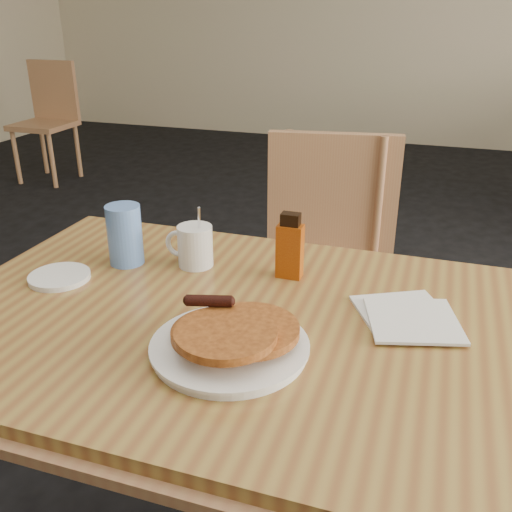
# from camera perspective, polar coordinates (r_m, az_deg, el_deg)

# --- Properties ---
(main_table) EXTENTS (1.25, 0.85, 0.75)m
(main_table) POSITION_cam_1_polar(r_m,az_deg,el_deg) (1.14, -1.75, -7.84)
(main_table) COLOR olive
(main_table) RESTS_ON floor
(chair_main_far) EXTENTS (0.49, 0.49, 0.94)m
(chair_main_far) POSITION_cam_1_polar(r_m,az_deg,el_deg) (1.86, 6.76, 0.06)
(chair_main_far) COLOR #9E714A
(chair_main_far) RESTS_ON floor
(chair_wall_extra) EXTENTS (0.41, 0.41, 0.91)m
(chair_wall_extra) POSITION_cam_1_polar(r_m,az_deg,el_deg) (4.91, -20.01, 13.55)
(chair_wall_extra) COLOR #9E714A
(chair_wall_extra) RESTS_ON floor
(pancake_plate) EXTENTS (0.28, 0.28, 0.08)m
(pancake_plate) POSITION_cam_1_polar(r_m,az_deg,el_deg) (1.00, -2.58, -8.41)
(pancake_plate) COLOR white
(pancake_plate) RESTS_ON main_table
(coffee_mug) EXTENTS (0.12, 0.08, 0.15)m
(coffee_mug) POSITION_cam_1_polar(r_m,az_deg,el_deg) (1.32, -6.21, 1.09)
(coffee_mug) COLOR white
(coffee_mug) RESTS_ON main_table
(syrup_bottle) EXTENTS (0.06, 0.04, 0.15)m
(syrup_bottle) POSITION_cam_1_polar(r_m,az_deg,el_deg) (1.25, 3.41, 0.82)
(syrup_bottle) COLOR maroon
(syrup_bottle) RESTS_ON main_table
(napkin_stack) EXTENTS (0.24, 0.25, 0.01)m
(napkin_stack) POSITION_cam_1_polar(r_m,az_deg,el_deg) (1.14, 14.96, -5.90)
(napkin_stack) COLOR silver
(napkin_stack) RESTS_ON main_table
(blue_tumbler) EXTENTS (0.09, 0.09, 0.14)m
(blue_tumbler) POSITION_cam_1_polar(r_m,az_deg,el_deg) (1.35, -12.98, 2.08)
(blue_tumbler) COLOR #5B87D6
(blue_tumbler) RESTS_ON main_table
(side_saucer) EXTENTS (0.14, 0.14, 0.01)m
(side_saucer) POSITION_cam_1_polar(r_m,az_deg,el_deg) (1.33, -19.06, -1.98)
(side_saucer) COLOR white
(side_saucer) RESTS_ON main_table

